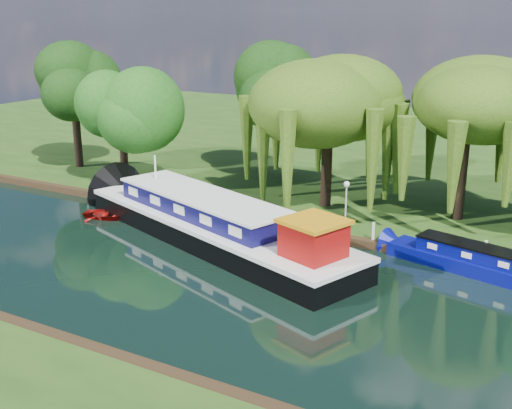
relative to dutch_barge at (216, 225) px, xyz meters
The scene contains 13 objects.
ground 6.97m from the dutch_barge, 43.37° to the right, with size 120.00×120.00×0.00m, color black.
far_bank 29.71m from the dutch_barge, 80.29° to the left, with size 120.00×52.00×0.45m, color #1E3E10.
dutch_barge is the anchor object (origin of this frame).
narrowboat 14.68m from the dutch_barge, 10.08° to the left, with size 10.77×4.15×1.55m.
red_dinghy 8.54m from the dutch_barge, behind, with size 2.31×3.23×0.67m, color maroon.
willow_left 10.82m from the dutch_barge, 70.07° to the left, with size 7.64×7.64×9.16m.
willow_right 16.07m from the dutch_barge, 41.48° to the left, with size 7.27×7.27×8.86m.
tree_far_left 13.62m from the dutch_barge, 154.06° to the left, with size 5.13×5.13×8.27m.
tree_far_back 21.66m from the dutch_barge, 155.31° to the left, with size 5.37×5.37×9.02m.
tree_far_mid 15.29m from the dutch_barge, 99.90° to the left, with size 5.67×5.67×9.29m.
lamppost 8.09m from the dutch_barge, 46.32° to the left, with size 0.36×0.36×2.56m.
mooring_posts 5.81m from the dutch_barge, 39.13° to the left, with size 19.16×0.16×1.00m.
reeds_near 17.12m from the dutch_barge, 46.00° to the right, with size 33.70×1.50×1.10m.
Camera 1 is at (13.85, -24.13, 12.65)m, focal length 45.00 mm.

